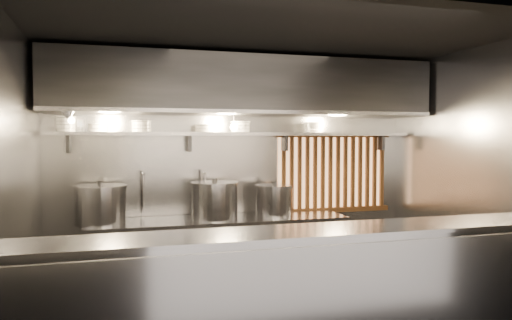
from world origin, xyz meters
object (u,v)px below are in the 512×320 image
heat_lamp (68,115)px  stock_pot_mid (215,200)px  stock_pot_left (101,204)px  stock_pot_right (274,200)px  pendant_bulb (234,127)px

heat_lamp → stock_pot_mid: 1.83m
stock_pot_left → stock_pot_mid: size_ratio=0.99×
stock_pot_mid → stock_pot_right: (0.73, 0.03, -0.03)m
heat_lamp → pendant_bulb: 1.83m
heat_lamp → stock_pot_right: bearing=7.1°
stock_pot_left → stock_pot_right: bearing=-0.0°
heat_lamp → pendant_bulb: (1.80, 0.35, -0.11)m
heat_lamp → pendant_bulb: bearing=11.0°
stock_pot_mid → stock_pot_right: size_ratio=1.13×
stock_pot_right → stock_pot_mid: bearing=-177.5°
stock_pot_left → stock_pot_mid: stock_pot_mid is taller
stock_pot_left → stock_pot_mid: 1.26m
heat_lamp → stock_pot_mid: (1.55, 0.25, -0.95)m
pendant_bulb → stock_pot_right: 1.00m
stock_pot_left → stock_pot_mid: (1.26, -0.03, 0.00)m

